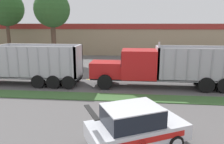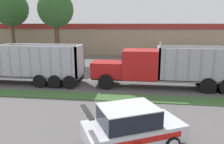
% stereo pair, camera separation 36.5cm
% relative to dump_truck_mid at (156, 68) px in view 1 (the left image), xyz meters
% --- Properties ---
extents(grass_verge, '(120.00, 1.55, 0.06)m').
position_rel_dump_truck_mid_xyz_m(grass_verge, '(-5.10, -2.99, -1.51)').
color(grass_verge, '#3D6633').
rests_on(grass_verge, ground_plane).
extents(centre_line_3, '(2.40, 0.14, 0.01)m').
position_rel_dump_truck_mid_xyz_m(centre_line_3, '(-10.19, 1.78, -1.53)').
color(centre_line_3, yellow).
rests_on(centre_line_3, ground_plane).
extents(centre_line_4, '(2.40, 0.14, 0.01)m').
position_rel_dump_truck_mid_xyz_m(centre_line_4, '(-4.79, 1.78, -1.53)').
color(centre_line_4, yellow).
rests_on(centre_line_4, ground_plane).
extents(centre_line_5, '(2.40, 0.14, 0.01)m').
position_rel_dump_truck_mid_xyz_m(centre_line_5, '(0.61, 1.78, -1.53)').
color(centre_line_5, yellow).
rests_on(centre_line_5, ground_plane).
extents(centre_line_6, '(2.40, 0.14, 0.01)m').
position_rel_dump_truck_mid_xyz_m(centre_line_6, '(6.01, 1.78, -1.53)').
color(centre_line_6, yellow).
rests_on(centre_line_6, ground_plane).
extents(dump_truck_mid, '(12.04, 2.61, 3.65)m').
position_rel_dump_truck_mid_xyz_m(dump_truck_mid, '(0.00, 0.00, 0.00)').
color(dump_truck_mid, black).
rests_on(dump_truck_mid, ground_plane).
extents(rally_car, '(4.44, 3.51, 1.77)m').
position_rel_dump_truck_mid_xyz_m(rally_car, '(-1.60, -8.87, -0.65)').
color(rally_car, silver).
rests_on(rally_car, ground_plane).
extents(store_building_backdrop, '(43.99, 12.10, 4.98)m').
position_rel_dump_truck_mid_xyz_m(store_building_backdrop, '(-8.99, 23.12, 0.95)').
color(store_building_backdrop, '#9E896B').
rests_on(store_building_backdrop, ground_plane).
extents(tree_behind_left, '(4.52, 4.52, 10.12)m').
position_rel_dump_truck_mid_xyz_m(tree_behind_left, '(-12.19, 10.56, 5.57)').
color(tree_behind_left, brown).
rests_on(tree_behind_left, ground_plane).
extents(tree_behind_centre, '(5.01, 5.01, 10.87)m').
position_rel_dump_truck_mid_xyz_m(tree_behind_centre, '(-20.03, 13.34, 6.04)').
color(tree_behind_centre, brown).
rests_on(tree_behind_centre, ground_plane).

